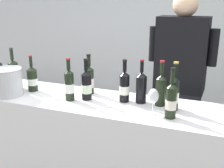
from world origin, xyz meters
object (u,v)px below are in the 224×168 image
Objects in this scene: wine_bottle_3 at (174,93)px; wine_bottle_5 at (86,85)px; ice_bucket at (7,82)px; wine_bottle_10 at (124,86)px; wine_bottle_11 at (161,89)px; wine_bottle_4 at (171,100)px; person_server at (178,95)px; wine_bottle_2 at (69,85)px; wine_glass at (153,97)px; wine_bottle_0 at (89,80)px; wine_bottle_1 at (14,73)px; wine_bottle_9 at (141,87)px; wine_bottle_7 at (32,79)px.

wine_bottle_5 is at bearing -177.65° from wine_bottle_3.
wine_bottle_5 is 0.66m from ice_bucket.
wine_bottle_3 reaches higher than wine_bottle_5.
ice_bucket is at bearing -167.63° from wine_bottle_10.
wine_bottle_4 is at bearing -61.63° from wine_bottle_11.
person_server is (1.28, 0.72, -0.19)m from ice_bucket.
wine_bottle_10 is at bearing 17.06° from wine_bottle_2.
wine_bottle_3 is 1.06× the size of wine_bottle_10.
person_server reaches higher than ice_bucket.
wine_bottle_5 is at bearing 12.20° from ice_bucket.
wine_bottle_2 is at bearing -139.62° from person_server.
wine_bottle_2 is 0.19× the size of person_server.
ice_bucket is (-1.19, -0.04, -0.01)m from wine_glass.
wine_bottle_4 reaches higher than wine_bottle_2.
wine_bottle_1 is at bearing -173.16° from wine_bottle_0.
wine_bottle_1 is 1.95× the size of wine_glass.
wine_bottle_9 is at bearing 9.55° from wine_bottle_10.
wine_bottle_7 is at bearing -166.73° from wine_bottle_0.
wine_bottle_5 is at bearing -137.58° from person_server.
wine_bottle_2 is 0.42m from wine_bottle_10.
wine_bottle_10 is at bearing -12.97° from wine_bottle_0.
wine_bottle_0 is at bearing 170.85° from wine_bottle_3.
wine_bottle_3 is at bearing -13.15° from wine_bottle_9.
wine_bottle_4 is (1.41, -0.17, -0.01)m from wine_bottle_1.
wine_bottle_5 is 1.06× the size of wine_bottle_7.
wine_glass is at bearing -10.03° from wine_bottle_5.
ice_bucket is at bearing -150.59° from person_server.
wine_bottle_1 is at bearing -159.19° from person_server.
wine_bottle_2 is 1.00× the size of wine_bottle_9.
wine_bottle_10 is at bearing 12.37° from ice_bucket.
wine_bottle_1 reaches higher than wine_bottle_7.
wine_bottle_0 is 0.98× the size of wine_bottle_11.
wine_bottle_10 is at bearing -123.98° from person_server.
person_server is at bearing 20.81° from wine_bottle_1.
wine_bottle_1 reaches higher than wine_bottle_2.
person_server is at bearing 42.42° from wine_bottle_5.
wine_bottle_7 is 0.91× the size of wine_bottle_11.
wine_bottle_0 is 0.64m from wine_glass.
wine_bottle_3 reaches higher than wine_bottle_7.
wine_bottle_2 reaches higher than ice_bucket.
wine_bottle_10 is at bearing 12.74° from wine_bottle_5.
wine_bottle_7 is 1.09m from wine_bottle_11.
person_server reaches higher than wine_bottle_2.
wine_bottle_2 is at bearing -109.97° from wine_bottle_0.
wine_bottle_10 reaches higher than wine_glass.
wine_bottle_0 is 0.15m from wine_bottle_5.
wine_bottle_1 is 1.41m from wine_bottle_3.
wine_bottle_5 is (-0.67, 0.11, -0.00)m from wine_bottle_4.
wine_bottle_9 is 0.13m from wine_bottle_10.
wine_bottle_4 is (0.79, -0.05, -0.00)m from wine_bottle_2.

